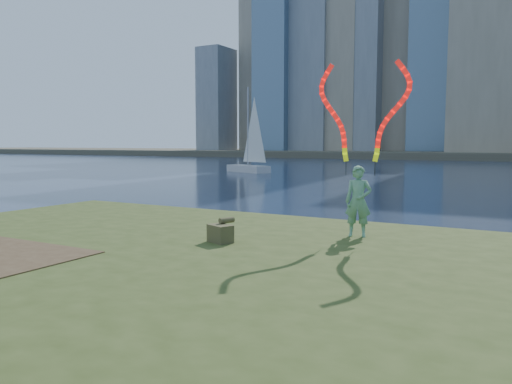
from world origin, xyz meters
The scene contains 6 objects.
ground centered at (0.00, 0.00, 0.00)m, with size 320.00×320.00×0.00m, color #19253F.
grassy_knoll centered at (0.00, -2.30, 0.34)m, with size 20.00×18.00×0.80m.
far_shore centered at (0.00, 95.00, 0.60)m, with size 320.00×40.00×1.20m, color #504A3A.
woman_with_ribbons centered at (2.81, 1.99, 2.25)m, with size 1.93×0.57×3.86m.
canvas_bag centered at (0.67, 0.07, 0.99)m, with size 0.56×0.64×0.46m.
sailboat centered at (-17.30, 32.62, 1.37)m, with size 5.17×3.50×7.98m.
Camera 1 is at (5.91, -7.94, 2.71)m, focal length 35.00 mm.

